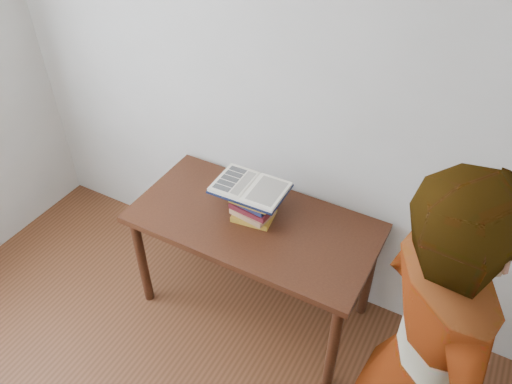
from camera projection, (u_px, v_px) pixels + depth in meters
The scene contains 4 objects.
desk at pixel (254, 233), 2.83m from camera, with size 1.38×0.69×0.74m.
book_stack at pixel (254, 205), 2.74m from camera, with size 0.24×0.21×0.18m.
open_book at pixel (250, 187), 2.68m from camera, with size 0.40×0.28×0.03m.
reader at pixel (421, 372), 1.84m from camera, with size 0.69×0.45×1.88m, color tan.
Camera 1 is at (1.11, -0.39, 2.63)m, focal length 35.00 mm.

